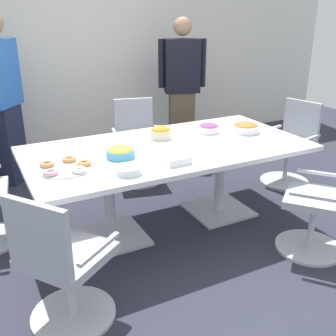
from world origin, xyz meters
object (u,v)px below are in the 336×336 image
napkin_pile (175,159)px  office_chair_3 (322,206)px  office_chair_0 (137,145)px  plate_stack (128,170)px  snack_bowl_candy_mix (209,128)px  person_standing_2 (182,86)px  office_chair_4 (291,148)px  person_standing_1 (3,98)px  conference_table (168,160)px  snack_bowl_pretzels (245,127)px  office_chair_2 (62,268)px  donut_platter (65,167)px  snack_bowl_chips_yellow (120,152)px  snack_bowl_chips_orange (161,132)px

napkin_pile → office_chair_3: bearing=-29.7°
office_chair_0 → plate_stack: 1.70m
snack_bowl_candy_mix → plate_stack: bearing=-150.5°
office_chair_3 → person_standing_2: person_standing_2 is taller
office_chair_4 → snack_bowl_candy_mix: size_ratio=4.58×
person_standing_1 → plate_stack: 2.18m
conference_table → snack_bowl_pretzels: (0.84, 0.04, 0.17)m
conference_table → person_standing_1: 2.04m
snack_bowl_candy_mix → office_chair_3: bearing=-73.1°
office_chair_2 → snack_bowl_pretzels: bearing=77.4°
office_chair_4 → person_standing_1: size_ratio=0.50×
plate_stack → napkin_pile: napkin_pile is taller
office_chair_2 → donut_platter: (0.22, 0.70, 0.36)m
person_standing_1 → snack_bowl_pretzels: bearing=89.6°
conference_table → office_chair_3: (0.88, -0.94, -0.22)m
snack_bowl_chips_yellow → office_chair_0: bearing=61.9°
office_chair_0 → donut_platter: size_ratio=2.33×
office_chair_4 → snack_bowl_chips_yellow: bearing=85.2°
person_standing_2 → snack_bowl_chips_yellow: 2.28m
office_chair_0 → plate_stack: office_chair_0 is taller
snack_bowl_pretzels → napkin_pile: 1.05m
office_chair_3 → snack_bowl_candy_mix: office_chair_3 is taller
plate_stack → napkin_pile: 0.40m
office_chair_0 → donut_platter: office_chair_0 is taller
office_chair_0 → donut_platter: bearing=61.8°
napkin_pile → donut_platter: bearing=162.3°
office_chair_0 → snack_bowl_pretzels: size_ratio=3.53×
office_chair_2 → napkin_pile: (1.00, 0.45, 0.37)m
person_standing_1 → office_chair_3: bearing=76.8°
donut_platter → napkin_pile: napkin_pile is taller
snack_bowl_chips_yellow → donut_platter: bearing=-172.9°
donut_platter → plate_stack: 0.48m
snack_bowl_chips_orange → donut_platter: bearing=-159.5°
office_chair_4 → plate_stack: size_ratio=4.79×
office_chair_3 → plate_stack: (-1.40, 0.53, 0.37)m
conference_table → plate_stack: size_ratio=12.64×
snack_bowl_chips_yellow → napkin_pile: (0.33, -0.31, -0.02)m
snack_bowl_chips_orange → office_chair_4: bearing=0.4°
person_standing_2 → snack_bowl_chips_orange: person_standing_2 is taller
conference_table → office_chair_4: bearing=8.3°
snack_bowl_candy_mix → plate_stack: snack_bowl_candy_mix is taller
snack_bowl_candy_mix → napkin_pile: (-0.66, -0.56, -0.01)m
conference_table → donut_platter: (-0.91, -0.12, 0.14)m
snack_bowl_candy_mix → person_standing_2: bearing=70.6°
person_standing_2 → snack_bowl_pretzels: (-0.20, -1.61, -0.12)m
office_chair_4 → person_standing_2: (-0.62, 1.40, 0.51)m
snack_bowl_chips_yellow → snack_bowl_pretzels: 1.31m
snack_bowl_pretzels → donut_platter: size_ratio=0.66×
office_chair_4 → snack_bowl_pretzels: size_ratio=3.53×
person_standing_1 → plate_stack: size_ratio=9.64×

